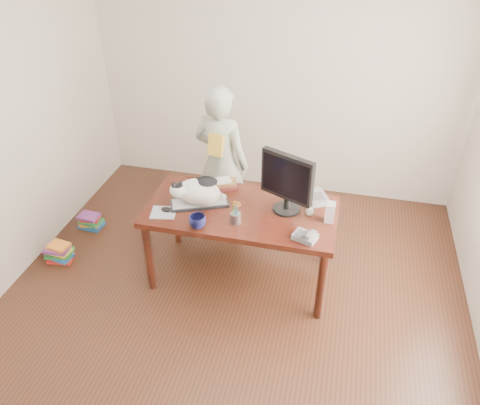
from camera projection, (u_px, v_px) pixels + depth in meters
name	position (u px, v px, depth m)	size (l,w,h in m)	color
room	(221.00, 186.00, 3.12)	(4.50, 4.50, 4.50)	black
desk	(243.00, 218.00, 4.09)	(1.60, 0.80, 0.75)	black
keyboard	(199.00, 203.00, 3.99)	(0.52, 0.36, 0.03)	black
cat	(197.00, 191.00, 3.91)	(0.46, 0.36, 0.27)	white
monitor	(287.00, 180.00, 3.75)	(0.45, 0.30, 0.53)	black
pen_cup	(236.00, 217.00, 3.75)	(0.09, 0.09, 0.21)	gray
mousepad	(164.00, 212.00, 3.89)	(0.24, 0.22, 0.00)	#ADB1BA
mouse	(166.00, 209.00, 3.90)	(0.10, 0.08, 0.04)	black
coffee_mug	(197.00, 222.00, 3.70)	(0.14, 0.14, 0.11)	black
phone	(306.00, 236.00, 3.59)	(0.21, 0.18, 0.08)	slate
speaker	(330.00, 212.00, 3.75)	(0.08, 0.09, 0.17)	#B0B0B3
baseball	(310.00, 212.00, 3.85)	(0.07, 0.07, 0.07)	white
book_stack	(225.00, 184.00, 4.21)	(0.26, 0.23, 0.08)	#491319
calculator	(316.00, 197.00, 4.03)	(0.24, 0.27, 0.07)	slate
person	(221.00, 162.00, 4.54)	(0.57, 0.37, 1.55)	beige
held_book	(216.00, 145.00, 4.25)	(0.16, 0.12, 0.20)	gold
book_pile_a	(59.00, 252.00, 4.49)	(0.27, 0.22, 0.18)	red
book_pile_b	(91.00, 221.00, 4.94)	(0.26, 0.20, 0.15)	#184F91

